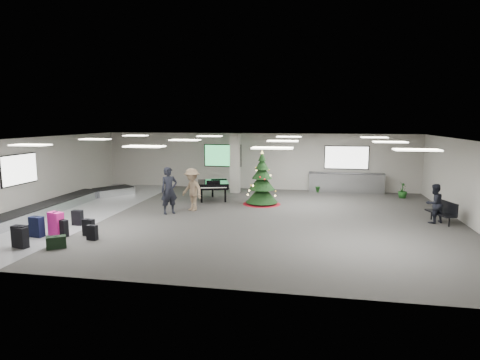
% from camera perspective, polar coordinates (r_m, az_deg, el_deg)
% --- Properties ---
extents(ground, '(18.00, 18.00, 0.00)m').
position_cam_1_polar(ground, '(16.56, -1.02, -5.28)').
color(ground, '#353330').
rests_on(ground, ground).
extents(room_envelope, '(18.02, 14.02, 3.21)m').
position_cam_1_polar(room_envelope, '(16.89, -1.86, 3.02)').
color(room_envelope, '#9F9B92').
rests_on(room_envelope, ground).
extents(baggage_carousel, '(2.28, 9.71, 0.43)m').
position_cam_1_polar(baggage_carousel, '(19.53, -24.29, -3.27)').
color(baggage_carousel, silver).
rests_on(baggage_carousel, ground).
extents(service_counter, '(4.05, 0.65, 1.08)m').
position_cam_1_polar(service_counter, '(22.74, 14.83, -0.36)').
color(service_counter, silver).
rests_on(service_counter, ground).
extents(suitcase_0, '(0.47, 0.33, 0.68)m').
position_cam_1_polar(suitcase_0, '(14.33, -28.67, -7.20)').
color(suitcase_0, black).
rests_on(suitcase_0, ground).
extents(suitcase_1, '(0.42, 0.31, 0.60)m').
position_cam_1_polar(suitcase_1, '(15.07, -23.90, -6.28)').
color(suitcase_1, black).
rests_on(suitcase_1, ground).
extents(pink_suitcase, '(0.59, 0.45, 0.84)m').
position_cam_1_polar(pink_suitcase, '(15.27, -24.70, -5.69)').
color(pink_suitcase, '#FF2197').
rests_on(pink_suitcase, ground).
extents(suitcase_3, '(0.41, 0.25, 0.60)m').
position_cam_1_polar(suitcase_3, '(14.85, -20.73, -6.33)').
color(suitcase_3, black).
rests_on(suitcase_3, ground).
extents(navy_suitcase, '(0.49, 0.34, 0.72)m').
position_cam_1_polar(navy_suitcase, '(15.39, -26.93, -5.95)').
color(navy_suitcase, black).
rests_on(navy_suitcase, ground).
extents(suitcase_5, '(0.47, 0.27, 0.71)m').
position_cam_1_polar(suitcase_5, '(14.45, -28.82, -7.02)').
color(suitcase_5, black).
rests_on(suitcase_5, ground).
extents(green_duffel, '(0.63, 0.56, 0.40)m').
position_cam_1_polar(green_duffel, '(13.85, -24.67, -8.04)').
color(green_duffel, black).
rests_on(green_duffel, ground).
extents(suitcase_7, '(0.37, 0.22, 0.52)m').
position_cam_1_polar(suitcase_7, '(14.30, -20.28, -7.02)').
color(suitcase_7, black).
rests_on(suitcase_7, ground).
extents(suitcase_8, '(0.39, 0.22, 0.59)m').
position_cam_1_polar(suitcase_8, '(16.43, -22.11, -5.00)').
color(suitcase_8, black).
rests_on(suitcase_8, ground).
extents(christmas_tree, '(1.80, 1.80, 2.57)m').
position_cam_1_polar(christmas_tree, '(18.92, 3.13, -0.83)').
color(christmas_tree, maroon).
rests_on(christmas_tree, ground).
extents(grand_piano, '(1.90, 2.21, 1.08)m').
position_cam_1_polar(grand_piano, '(19.94, -3.87, -0.67)').
color(grand_piano, black).
rests_on(grand_piano, ground).
extents(bench, '(0.87, 1.45, 0.87)m').
position_cam_1_polar(bench, '(17.36, 26.93, -3.91)').
color(bench, black).
rests_on(bench, ground).
extents(traveler_a, '(0.86, 0.84, 2.00)m').
position_cam_1_polar(traveler_a, '(17.21, -10.05, -1.49)').
color(traveler_a, black).
rests_on(traveler_a, ground).
extents(traveler_b, '(1.39, 1.25, 1.87)m').
position_cam_1_polar(traveler_b, '(17.68, -6.84, -1.36)').
color(traveler_b, '#866D53').
rests_on(traveler_b, ground).
extents(traveler_bench, '(0.93, 0.87, 1.53)m').
position_cam_1_polar(traveler_bench, '(17.19, 25.89, -3.03)').
color(traveler_bench, black).
rests_on(traveler_bench, ground).
extents(potted_plant_left, '(0.53, 0.54, 0.76)m').
position_cam_1_polar(potted_plant_left, '(22.53, 11.08, -0.74)').
color(potted_plant_left, '#193A12').
rests_on(potted_plant_left, ground).
extents(potted_plant_right, '(0.50, 0.50, 0.81)m').
position_cam_1_polar(potted_plant_right, '(22.08, 22.13, -1.35)').
color(potted_plant_right, '#193A12').
rests_on(potted_plant_right, ground).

